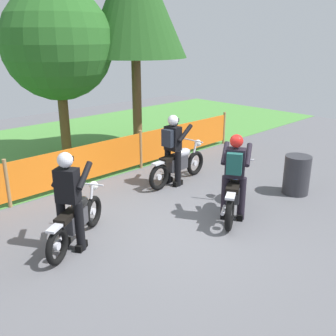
{
  "coord_description": "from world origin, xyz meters",
  "views": [
    {
      "loc": [
        -4.6,
        -4.62,
        3.4
      ],
      "look_at": [
        0.49,
        0.57,
        0.9
      ],
      "focal_mm": 41.22,
      "sensor_mm": 36.0,
      "label": 1
    }
  ],
  "objects": [
    {
      "name": "motorcycle_lead",
      "position": [
        -1.58,
        0.69,
        0.43
      ],
      "size": [
        1.68,
        1.07,
        0.9
      ],
      "rotation": [
        0.0,
        0.0,
        0.54
      ],
      "color": "black",
      "rests_on": "ground"
    },
    {
      "name": "grass_verge",
      "position": [
        0.0,
        6.48,
        0.01
      ],
      "size": [
        24.0,
        7.03,
        0.01
      ],
      "primitive_type": "cube",
      "color": "#4C8C3D",
      "rests_on": "ground"
    },
    {
      "name": "barrier_fence",
      "position": [
        0.0,
        2.96,
        0.54
      ],
      "size": [
        10.89,
        0.08,
        1.05
      ],
      "color": "#997547",
      "rests_on": "ground"
    },
    {
      "name": "tree_leftmost",
      "position": [
        0.91,
        5.27,
        3.18
      ],
      "size": [
        3.02,
        3.02,
        4.71
      ],
      "color": "brown",
      "rests_on": "ground"
    },
    {
      "name": "rider_lead",
      "position": [
        -1.73,
        0.6,
        0.92
      ],
      "size": [
        0.72,
        0.71,
        1.69
      ],
      "rotation": [
        0.0,
        0.0,
        0.54
      ],
      "color": "black",
      "rests_on": "ground"
    },
    {
      "name": "rider_third",
      "position": [
        1.1,
        -0.6,
        0.95
      ],
      "size": [
        0.79,
        0.71,
        1.69
      ],
      "rotation": [
        0.0,
        0.0,
        0.52
      ],
      "color": "black",
      "rests_on": "ground"
    },
    {
      "name": "motorcycle_trailing",
      "position": [
        1.78,
        1.53,
        0.46
      ],
      "size": [
        2.0,
        0.59,
        0.95
      ],
      "rotation": [
        0.0,
        0.0,
        0.08
      ],
      "color": "black",
      "rests_on": "ground"
    },
    {
      "name": "ground",
      "position": [
        0.0,
        0.0,
        -0.01
      ],
      "size": [
        24.0,
        24.0,
        0.02
      ],
      "primitive_type": "cube",
      "color": "#5B5B60"
    },
    {
      "name": "oil_drum",
      "position": [
        3.16,
        -0.83,
        0.44
      ],
      "size": [
        0.58,
        0.58,
        0.88
      ],
      "primitive_type": "cylinder",
      "color": "#2D2D33",
      "rests_on": "ground"
    },
    {
      "name": "motorcycle_third",
      "position": [
        1.3,
        -0.49,
        0.48
      ],
      "size": [
        1.86,
        1.15,
        0.99
      ],
      "rotation": [
        0.0,
        0.0,
        0.52
      ],
      "color": "black",
      "rests_on": "ground"
    },
    {
      "name": "rider_trailing",
      "position": [
        1.56,
        1.51,
        0.95
      ],
      "size": [
        0.7,
        0.58,
        1.69
      ],
      "rotation": [
        0.0,
        0.0,
        0.08
      ],
      "color": "black",
      "rests_on": "ground"
    }
  ]
}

